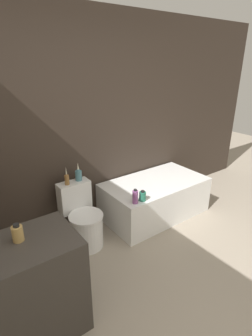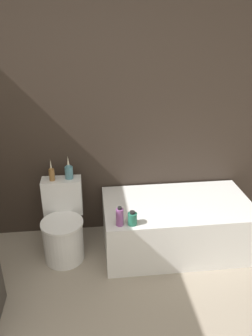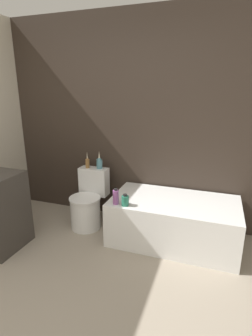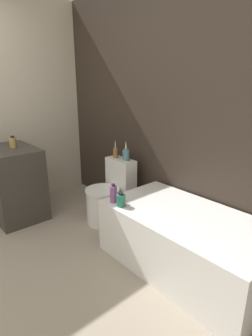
{
  "view_description": "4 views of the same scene",
  "coord_description": "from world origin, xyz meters",
  "px_view_note": "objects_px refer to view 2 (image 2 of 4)",
  "views": [
    {
      "loc": [
        -1.35,
        -0.66,
        2.01
      ],
      "look_at": [
        0.34,
        1.67,
        0.84
      ],
      "focal_mm": 28.0,
      "sensor_mm": 36.0,
      "label": 1
    },
    {
      "loc": [
        0.07,
        -0.91,
        2.11
      ],
      "look_at": [
        0.34,
        1.49,
        1.0
      ],
      "focal_mm": 35.0,
      "sensor_mm": 36.0,
      "label": 2
    },
    {
      "loc": [
        1.24,
        -1.01,
        1.7
      ],
      "look_at": [
        0.36,
        1.51,
        0.89
      ],
      "focal_mm": 28.0,
      "sensor_mm": 36.0,
      "label": 3
    },
    {
      "loc": [
        2.01,
        0.05,
        1.53
      ],
      "look_at": [
        0.32,
        1.53,
        0.82
      ],
      "focal_mm": 28.0,
      "sensor_mm": 36.0,
      "label": 4
    }
  ],
  "objects_px": {
    "vase_silver": "(69,171)",
    "shampoo_bottle_tall": "(120,217)",
    "shampoo_bottle_short": "(132,219)",
    "toilet": "(63,227)",
    "bathtub": "(176,224)",
    "vase_gold": "(52,173)"
  },
  "relations": [
    {
      "from": "vase_gold",
      "to": "vase_silver",
      "type": "bearing_deg",
      "value": 9.22
    },
    {
      "from": "vase_gold",
      "to": "vase_silver",
      "type": "xyz_separation_m",
      "value": [
        0.16,
        0.03,
        0.0
      ]
    },
    {
      "from": "bathtub",
      "to": "toilet",
      "type": "xyz_separation_m",
      "value": [
        -1.1,
        0.01,
        0.04
      ]
    },
    {
      "from": "shampoo_bottle_tall",
      "to": "shampoo_bottle_short",
      "type": "relative_size",
      "value": 1.38
    },
    {
      "from": "bathtub",
      "to": "shampoo_bottle_short",
      "type": "distance_m",
      "value": 0.65
    },
    {
      "from": "toilet",
      "to": "vase_silver",
      "type": "xyz_separation_m",
      "value": [
        0.08,
        0.21,
        0.49
      ]
    },
    {
      "from": "vase_gold",
      "to": "shampoo_bottle_short",
      "type": "xyz_separation_m",
      "value": [
        0.7,
        -0.5,
        -0.22
      ]
    },
    {
      "from": "vase_gold",
      "to": "shampoo_bottle_tall",
      "type": "height_order",
      "value": "vase_gold"
    },
    {
      "from": "bathtub",
      "to": "vase_gold",
      "type": "bearing_deg",
      "value": 170.66
    },
    {
      "from": "toilet",
      "to": "shampoo_bottle_tall",
      "type": "bearing_deg",
      "value": -32.13
    },
    {
      "from": "vase_silver",
      "to": "shampoo_bottle_short",
      "type": "height_order",
      "value": "vase_silver"
    },
    {
      "from": "vase_silver",
      "to": "vase_gold",
      "type": "bearing_deg",
      "value": -170.78
    },
    {
      "from": "vase_silver",
      "to": "shampoo_bottle_tall",
      "type": "bearing_deg",
      "value": -50.62
    },
    {
      "from": "shampoo_bottle_short",
      "to": "shampoo_bottle_tall",
      "type": "bearing_deg",
      "value": 179.1
    },
    {
      "from": "toilet",
      "to": "vase_silver",
      "type": "height_order",
      "value": "vase_silver"
    },
    {
      "from": "toilet",
      "to": "vase_silver",
      "type": "bearing_deg",
      "value": 68.93
    },
    {
      "from": "bathtub",
      "to": "vase_silver",
      "type": "bearing_deg",
      "value": 167.85
    },
    {
      "from": "shampoo_bottle_tall",
      "to": "vase_silver",
      "type": "bearing_deg",
      "value": 129.38
    },
    {
      "from": "shampoo_bottle_short",
      "to": "toilet",
      "type": "bearing_deg",
      "value": 152.44
    },
    {
      "from": "bathtub",
      "to": "vase_silver",
      "type": "height_order",
      "value": "vase_silver"
    },
    {
      "from": "vase_silver",
      "to": "toilet",
      "type": "bearing_deg",
      "value": -111.07
    },
    {
      "from": "shampoo_bottle_short",
      "to": "vase_silver",
      "type": "bearing_deg",
      "value": 135.59
    }
  ]
}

